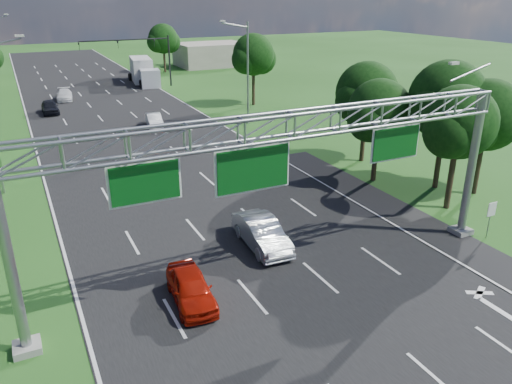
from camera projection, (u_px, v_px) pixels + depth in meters
ground at (169, 168)px, 38.39m from camera, size 220.00×220.00×0.00m
road at (169, 168)px, 38.39m from camera, size 18.00×180.00×0.02m
road_flare at (417, 224)px, 29.24m from camera, size 3.00×30.00×0.02m
sign_gantry at (292, 139)px, 20.96m from camera, size 23.50×1.00×9.56m
regulatory_sign at (491, 212)px, 27.06m from camera, size 0.60×0.08×2.10m
traffic_signal at (144, 50)px, 68.66m from camera, size 12.21×0.24×7.00m
streetlight_r_mid at (246, 69)px, 49.26m from camera, size 2.97×0.22×10.16m
tree_cluster_right at (424, 109)px, 33.46m from camera, size 9.91×14.60×8.68m
tree_verge_rd at (254, 57)px, 57.88m from camera, size 5.76×4.80×8.28m
tree_verge_re at (164, 40)px, 82.20m from camera, size 5.76×4.80×7.84m
building_right at (212, 54)px, 90.75m from camera, size 12.00×9.00×4.00m
red_coupe at (191, 288)px, 21.65m from camera, size 2.00×4.21×1.39m
silver_sedan at (262, 233)px, 26.36m from camera, size 1.91×4.86×1.58m
car_queue_a at (64, 95)px, 62.31m from camera, size 2.31×4.64×1.30m
car_queue_c at (50, 107)px, 55.45m from camera, size 1.76×4.27×1.45m
car_queue_d at (154, 120)px, 50.01m from camera, size 1.87×4.07×1.29m
box_truck at (143, 72)px, 73.23m from camera, size 3.64×9.76×3.58m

